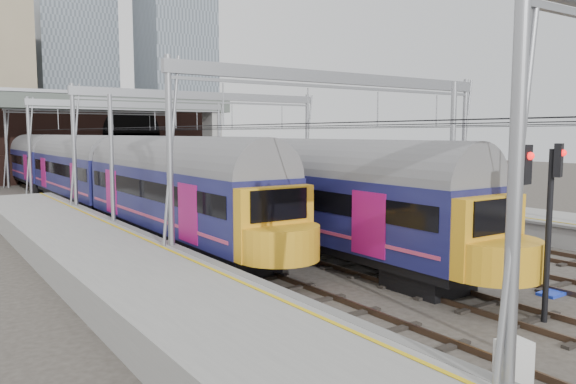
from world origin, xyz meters
TOP-DOWN VIEW (x-y plane):
  - ground at (0.00, 0.00)m, footprint 160.00×160.00m
  - platform_left at (-10.18, 2.50)m, footprint 4.32×55.00m
  - tracks at (0.00, 15.00)m, footprint 14.40×80.00m
  - overhead_line at (0.00, 21.49)m, footprint 16.80×80.00m
  - retaining_wall at (1.40, 51.93)m, footprint 28.00×2.75m
  - overbridge at (0.00, 46.00)m, footprint 28.00×3.00m
  - city_skyline at (2.73, 70.48)m, footprint 37.50×27.50m
  - train_main at (-2.00, 32.37)m, footprint 2.92×67.41m
  - train_second at (-6.00, 30.05)m, footprint 2.99×51.82m
  - signal_near_left at (-4.52, -3.66)m, footprint 0.37×0.47m
  - signal_near_centre at (-1.74, -2.84)m, footprint 0.39×0.47m
  - relay_cabinet at (-6.53, -5.01)m, footprint 0.68×0.60m
  - equip_cover_a at (0.85, -1.44)m, footprint 0.85×0.61m
  - equip_cover_b at (0.73, 2.91)m, footprint 0.80×0.60m
  - equip_cover_c at (5.15, 5.26)m, footprint 0.97×0.71m

SIDE VIEW (x-z plane):
  - ground at x=0.00m, z-range 0.00..0.00m
  - tracks at x=0.00m, z-range -0.09..0.13m
  - equip_cover_b at x=0.73m, z-range 0.00..0.09m
  - equip_cover_a at x=0.85m, z-range 0.00..0.10m
  - equip_cover_c at x=5.15m, z-range 0.00..0.11m
  - platform_left at x=-10.18m, z-range -0.01..1.11m
  - relay_cabinet at x=-6.53m, z-range 0.00..1.19m
  - train_main at x=-2.00m, z-range 0.07..5.05m
  - train_second at x=-6.00m, z-range 0.06..5.14m
  - signal_near_centre at x=-1.74m, z-range 0.64..5.58m
  - signal_near_left at x=-4.52m, z-range 0.64..5.59m
  - retaining_wall at x=1.40m, z-range -0.17..8.83m
  - overhead_line at x=0.00m, z-range 2.57..10.57m
  - overbridge at x=0.00m, z-range 2.64..11.89m
  - city_skyline at x=2.73m, z-range -12.91..47.09m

